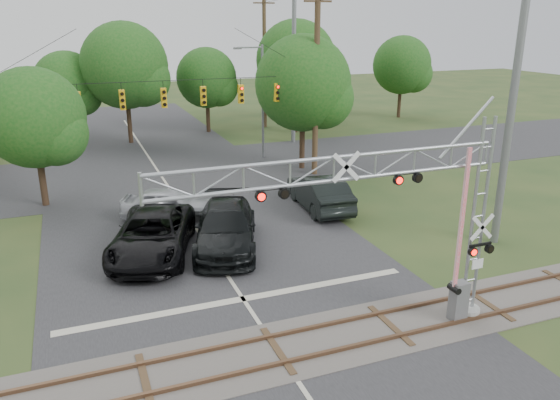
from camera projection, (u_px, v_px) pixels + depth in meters
name	position (u px, v px, depth m)	size (l,w,h in m)	color
ground	(304.00, 391.00, 14.93)	(160.00, 160.00, 0.00)	#283F1D
road_main	(212.00, 252.00, 23.77)	(14.00, 90.00, 0.02)	#2A2A2C
road_cross	(159.00, 173.00, 36.15)	(90.00, 12.00, 0.02)	#2A2A2C
railroad_track	(278.00, 351.00, 16.68)	(90.00, 3.20, 0.17)	#554F4A
crossing_gantry	(395.00, 209.00, 16.28)	(11.07, 0.88, 6.85)	#989893
traffic_signal_span	(179.00, 93.00, 31.13)	(19.34, 0.36, 11.50)	slate
pickup_black	(152.00, 235.00, 23.30)	(3.06, 6.64, 1.84)	black
car_dark	(226.00, 228.00, 24.07)	(2.61, 6.42, 1.86)	black
sedan_silver	(169.00, 204.00, 27.56)	(1.91, 4.75, 1.62)	#A9ABB1
suv_dark	(319.00, 192.00, 29.05)	(1.96, 5.61, 1.85)	black
streetlight	(261.00, 96.00, 38.72)	(2.14, 0.22, 8.02)	slate
utility_poles	(218.00, 76.00, 34.17)	(24.93, 30.55, 13.63)	#453620
treeline	(157.00, 76.00, 42.53)	(57.10, 23.77, 9.78)	#342417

